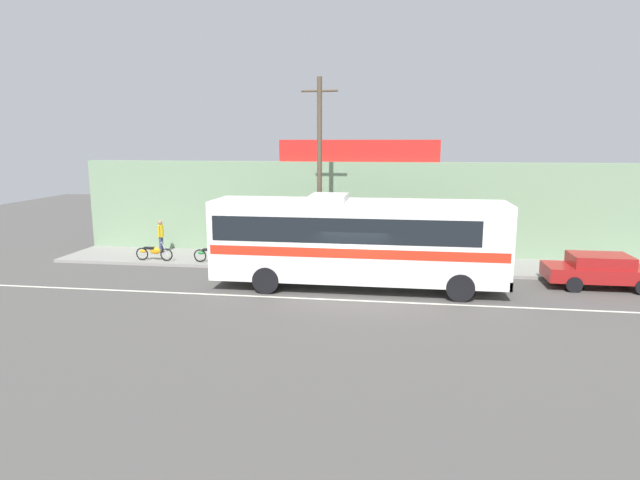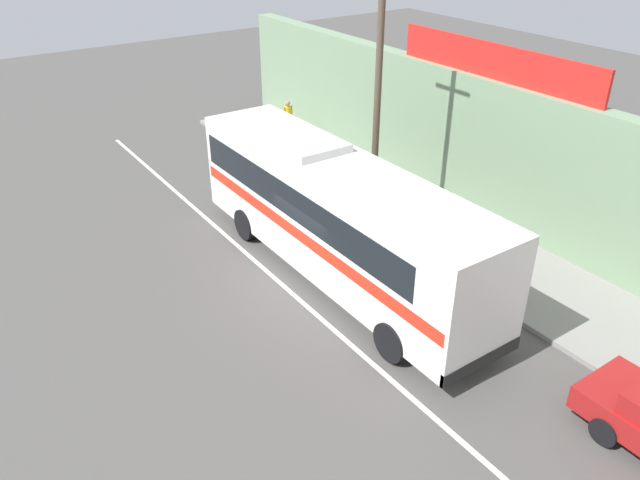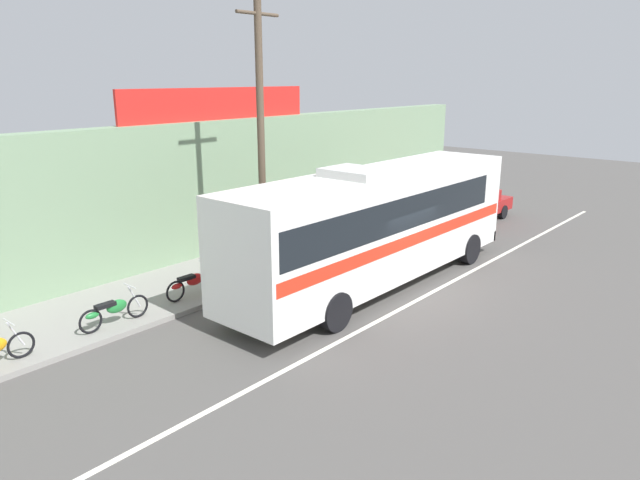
# 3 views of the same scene
# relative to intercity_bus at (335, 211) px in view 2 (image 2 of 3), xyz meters

# --- Properties ---
(ground_plane) EXTENTS (70.00, 70.00, 0.00)m
(ground_plane) POSITION_rel_intercity_bus_xyz_m (0.05, -0.86, -2.07)
(ground_plane) COLOR #4F4C49
(sidewalk_slab) EXTENTS (30.00, 3.60, 0.14)m
(sidewalk_slab) POSITION_rel_intercity_bus_xyz_m (0.05, 4.34, -2.00)
(sidewalk_slab) COLOR gray
(sidewalk_slab) RESTS_ON ground_plane
(storefront_facade) EXTENTS (30.00, 0.70, 4.80)m
(storefront_facade) POSITION_rel_intercity_bus_xyz_m (0.05, 6.49, 0.33)
(storefront_facade) COLOR gray
(storefront_facade) RESTS_ON ground_plane
(storefront_billboard) EXTENTS (8.10, 0.12, 1.10)m
(storefront_billboard) POSITION_rel_intercity_bus_xyz_m (-0.44, 6.49, 3.28)
(storefront_billboard) COLOR red
(storefront_billboard) RESTS_ON storefront_facade
(road_center_stripe) EXTENTS (30.00, 0.14, 0.01)m
(road_center_stripe) POSITION_rel_intercity_bus_xyz_m (0.05, -1.66, -2.06)
(road_center_stripe) COLOR silver
(road_center_stripe) RESTS_ON ground_plane
(intercity_bus) EXTENTS (11.52, 2.65, 3.78)m
(intercity_bus) POSITION_rel_intercity_bus_xyz_m (0.00, 0.00, 0.00)
(intercity_bus) COLOR white
(intercity_bus) RESTS_ON ground_plane
(utility_pole) EXTENTS (1.60, 0.22, 8.44)m
(utility_pole) POSITION_rel_intercity_bus_xyz_m (-1.88, 2.96, 2.43)
(utility_pole) COLOR brown
(utility_pole) RESTS_ON sidewalk_slab
(motorcycle_black) EXTENTS (1.94, 0.56, 0.94)m
(motorcycle_black) POSITION_rel_intercity_bus_xyz_m (-7.05, 3.10, -1.50)
(motorcycle_black) COLOR black
(motorcycle_black) RESTS_ON sidewalk_slab
(motorcycle_purple) EXTENTS (1.87, 0.56, 0.94)m
(motorcycle_purple) POSITION_rel_intercity_bus_xyz_m (-10.01, 3.08, -1.50)
(motorcycle_purple) COLOR black
(motorcycle_purple) RESTS_ON sidewalk_slab
(motorcycle_green) EXTENTS (1.87, 0.56, 0.94)m
(motorcycle_green) POSITION_rel_intercity_bus_xyz_m (-4.46, 3.25, -1.50)
(motorcycle_green) COLOR black
(motorcycle_green) RESTS_ON sidewalk_slab
(pedestrian_far_left) EXTENTS (0.30, 0.48, 1.69)m
(pedestrian_far_left) POSITION_rel_intercity_bus_xyz_m (-10.45, 4.91, -0.94)
(pedestrian_far_left) COLOR navy
(pedestrian_far_left) RESTS_ON sidewalk_slab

